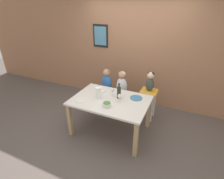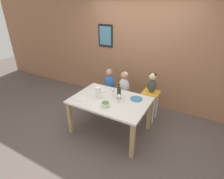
# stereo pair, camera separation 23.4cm
# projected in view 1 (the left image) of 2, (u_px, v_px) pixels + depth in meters

# --- Properties ---
(ground_plane) EXTENTS (14.00, 14.00, 0.00)m
(ground_plane) POSITION_uv_depth(u_px,v_px,m) (111.00, 130.00, 3.63)
(ground_plane) COLOR #564C47
(wall_back) EXTENTS (10.00, 0.09, 2.70)m
(wall_back) POSITION_uv_depth(u_px,v_px,m) (135.00, 50.00, 4.20)
(wall_back) COLOR #9E6B4C
(wall_back) RESTS_ON ground_plane
(dining_table) EXTENTS (1.45, 0.99, 0.73)m
(dining_table) POSITION_uv_depth(u_px,v_px,m) (110.00, 104.00, 3.35)
(dining_table) COLOR silver
(dining_table) RESTS_ON ground_plane
(chair_far_left) EXTENTS (0.40, 0.40, 0.44)m
(chair_far_left) POSITION_uv_depth(u_px,v_px,m) (107.00, 94.00, 4.26)
(chair_far_left) COLOR silver
(chair_far_left) RESTS_ON ground_plane
(chair_far_center) EXTENTS (0.40, 0.40, 0.44)m
(chair_far_center) POSITION_uv_depth(u_px,v_px,m) (121.00, 97.00, 4.12)
(chair_far_center) COLOR silver
(chair_far_center) RESTS_ON ground_plane
(chair_right_highchair) EXTENTS (0.34, 0.34, 0.68)m
(chair_right_highchair) POSITION_uv_depth(u_px,v_px,m) (148.00, 97.00, 3.81)
(chair_right_highchair) COLOR silver
(chair_right_highchair) RESTS_ON ground_plane
(person_child_left) EXTENTS (0.25, 0.19, 0.57)m
(person_child_left) POSITION_uv_depth(u_px,v_px,m) (107.00, 81.00, 4.10)
(person_child_left) COLOR #3366B2
(person_child_left) RESTS_ON chair_far_left
(person_child_center) EXTENTS (0.25, 0.19, 0.57)m
(person_child_center) POSITION_uv_depth(u_px,v_px,m) (122.00, 83.00, 3.96)
(person_child_center) COLOR silver
(person_child_center) RESTS_ON chair_far_center
(person_baby_right) EXTENTS (0.18, 0.15, 0.43)m
(person_baby_right) POSITION_uv_depth(u_px,v_px,m) (150.00, 80.00, 3.64)
(person_baby_right) COLOR #3D4238
(person_baby_right) RESTS_ON chair_right_highchair
(wine_bottle) EXTENTS (0.08, 0.08, 0.30)m
(wine_bottle) POSITION_uv_depth(u_px,v_px,m) (119.00, 92.00, 3.32)
(wine_bottle) COLOR #232D19
(wine_bottle) RESTS_ON dining_table
(paper_towel_roll) EXTENTS (0.10, 0.10, 0.23)m
(paper_towel_roll) POSITION_uv_depth(u_px,v_px,m) (98.00, 93.00, 3.30)
(paper_towel_roll) COLOR white
(paper_towel_roll) RESTS_ON dining_table
(wine_glass_near) EXTENTS (0.07, 0.07, 0.16)m
(wine_glass_near) POSITION_uv_depth(u_px,v_px,m) (120.00, 96.00, 3.20)
(wine_glass_near) COLOR white
(wine_glass_near) RESTS_ON dining_table
(wine_glass_far) EXTENTS (0.07, 0.07, 0.16)m
(wine_glass_far) POSITION_uv_depth(u_px,v_px,m) (112.00, 90.00, 3.43)
(wine_glass_far) COLOR white
(wine_glass_far) RESTS_ON dining_table
(salad_bowl_large) EXTENTS (0.15, 0.15, 0.10)m
(salad_bowl_large) POSITION_uv_depth(u_px,v_px,m) (107.00, 104.00, 3.06)
(salad_bowl_large) COLOR silver
(salad_bowl_large) RESTS_ON dining_table
(dinner_plate_front_left) EXTENTS (0.24, 0.24, 0.01)m
(dinner_plate_front_left) POSITION_uv_depth(u_px,v_px,m) (81.00, 100.00, 3.29)
(dinner_plate_front_left) COLOR silver
(dinner_plate_front_left) RESTS_ON dining_table
(dinner_plate_back_left) EXTENTS (0.24, 0.24, 0.01)m
(dinner_plate_back_left) POSITION_uv_depth(u_px,v_px,m) (100.00, 91.00, 3.63)
(dinner_plate_back_left) COLOR silver
(dinner_plate_back_left) RESTS_ON dining_table
(dinner_plate_back_right) EXTENTS (0.24, 0.24, 0.01)m
(dinner_plate_back_right) POSITION_uv_depth(u_px,v_px,m) (136.00, 98.00, 3.35)
(dinner_plate_back_right) COLOR teal
(dinner_plate_back_right) RESTS_ON dining_table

